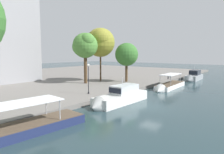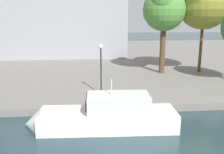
% 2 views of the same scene
% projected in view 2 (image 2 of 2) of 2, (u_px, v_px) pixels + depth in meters
% --- Properties ---
extents(dock_promenade, '(120.00, 55.00, 0.61)m').
position_uv_depth(dock_promenade, '(100.00, 57.00, 46.90)').
color(dock_promenade, slate).
rests_on(dock_promenade, ground_plane).
extents(motor_yacht_2, '(10.42, 3.04, 4.39)m').
position_uv_depth(motor_yacht_2, '(100.00, 119.00, 17.51)').
color(motor_yacht_2, silver).
rests_on(motor_yacht_2, ground_plane).
extents(mooring_bollard_2, '(0.32, 0.32, 0.88)m').
position_uv_depth(mooring_bollard_2, '(137.00, 98.00, 20.80)').
color(mooring_bollard_2, '#2D2D33').
rests_on(mooring_bollard_2, dock_promenade).
extents(lamp_post, '(0.39, 0.39, 4.61)m').
position_uv_depth(lamp_post, '(101.00, 65.00, 22.70)').
color(lamp_post, black).
rests_on(lamp_post, dock_promenade).
extents(tree_0, '(5.14, 5.15, 10.35)m').
position_uv_depth(tree_0, '(163.00, 10.00, 30.38)').
color(tree_0, '#4C3823').
rests_on(tree_0, dock_promenade).
extents(tree_2, '(6.44, 6.44, 11.80)m').
position_uv_depth(tree_2, '(205.00, 2.00, 30.61)').
color(tree_2, '#4C3823').
rests_on(tree_2, dock_promenade).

